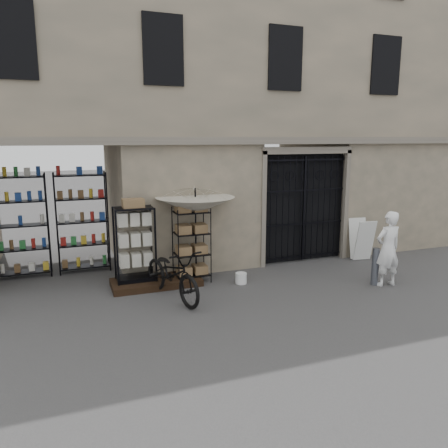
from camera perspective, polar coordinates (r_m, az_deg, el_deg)
name	(u,v)px	position (r m, az deg, el deg)	size (l,w,h in m)	color
ground	(282,295)	(9.59, 7.53, -9.15)	(80.00, 80.00, 0.00)	black
main_building	(218,95)	(12.71, -0.77, 16.54)	(14.00, 4.00, 9.00)	gray
shop_recess	(54,218)	(10.86, -21.36, 0.79)	(3.00, 1.70, 3.00)	black
shop_shelving	(52,224)	(11.40, -21.50, -0.04)	(2.70, 0.50, 2.50)	black
iron_gate	(301,206)	(11.98, 10.01, 2.30)	(2.50, 0.21, 3.00)	black
step_platform	(156,282)	(10.17, -8.85, -7.53)	(2.00, 0.90, 0.15)	black
display_cabinet	(135,248)	(9.97, -11.54, -3.07)	(0.92, 0.68, 1.81)	black
wire_rack	(192,245)	(10.18, -4.26, -2.80)	(0.84, 0.65, 1.75)	black
market_umbrella	(195,201)	(10.14, -3.77, 3.03)	(1.90, 1.93, 2.61)	black
white_bucket	(241,278)	(10.18, 2.24, -7.08)	(0.26, 0.26, 0.25)	white
bicycle	(173,298)	(9.37, -6.71, -9.62)	(0.73, 1.10, 2.09)	black
steel_bollard	(375,266)	(10.58, 19.13, -5.26)	(0.16, 0.16, 0.86)	slate
shopkeeper	(385,285)	(10.75, 20.31, -7.50)	(0.63, 1.72, 0.41)	white
easel_sign	(361,239)	(12.58, 17.51, -1.93)	(0.59, 0.66, 1.11)	silver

